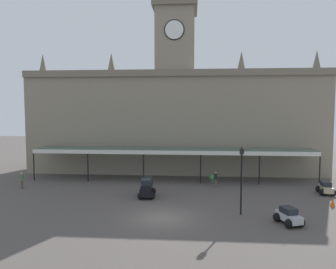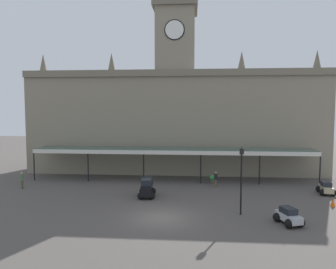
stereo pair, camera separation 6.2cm
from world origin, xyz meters
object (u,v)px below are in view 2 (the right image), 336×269
at_px(car_silver_sedan, 289,217).
at_px(pedestrian_near_entrance, 216,179).
at_px(victorian_lamppost, 241,173).
at_px(car_beige_sedan, 326,189).
at_px(traffic_cone, 333,202).
at_px(planter_by_canopy, 212,179).
at_px(car_black_van, 147,188).
at_px(pedestrian_beside_cars, 22,179).

relative_size(car_silver_sedan, pedestrian_near_entrance, 1.33).
bearing_deg(victorian_lamppost, car_beige_sedan, 36.08).
height_order(traffic_cone, planter_by_canopy, planter_by_canopy).
relative_size(car_black_van, planter_by_canopy, 2.56).
height_order(car_beige_sedan, pedestrian_near_entrance, pedestrian_near_entrance).
relative_size(car_silver_sedan, pedestrian_beside_cars, 1.33).
distance_m(pedestrian_near_entrance, planter_by_canopy, 1.68).
xyz_separation_m(car_silver_sedan, traffic_cone, (4.91, 4.44, -0.15)).
height_order(car_silver_sedan, traffic_cone, car_silver_sedan).
relative_size(traffic_cone, planter_by_canopy, 0.74).
relative_size(pedestrian_beside_cars, planter_by_canopy, 1.74).
relative_size(car_beige_sedan, planter_by_canopy, 2.23).
relative_size(car_black_van, car_beige_sedan, 1.15).
bearing_deg(pedestrian_beside_cars, car_beige_sedan, 0.18).
distance_m(car_silver_sedan, traffic_cone, 6.62).
relative_size(pedestrian_beside_cars, traffic_cone, 2.36).
xyz_separation_m(car_beige_sedan, victorian_lamppost, (-8.98, -6.54, 2.72)).
bearing_deg(traffic_cone, planter_by_canopy, 142.19).
bearing_deg(car_silver_sedan, victorian_lamppost, 148.75).
bearing_deg(car_black_van, pedestrian_near_entrance, 31.76).
xyz_separation_m(car_silver_sedan, victorian_lamppost, (-3.02, 1.83, 2.72)).
height_order(car_black_van, victorian_lamppost, victorian_lamppost).
bearing_deg(car_silver_sedan, traffic_cone, 42.12).
bearing_deg(planter_by_canopy, victorian_lamppost, -81.16).
bearing_deg(pedestrian_near_entrance, car_silver_sedan, -67.15).
relative_size(car_beige_sedan, victorian_lamppost, 0.41).
relative_size(car_beige_sedan, pedestrian_near_entrance, 1.28).
xyz_separation_m(car_black_van, planter_by_canopy, (6.31, 5.67, -0.32)).
xyz_separation_m(victorian_lamppost, traffic_cone, (7.93, 2.60, -2.87)).
bearing_deg(planter_by_canopy, car_silver_sedan, -68.82).
xyz_separation_m(pedestrian_beside_cars, victorian_lamppost, (21.03, -6.44, 2.32)).
bearing_deg(car_black_van, traffic_cone, -6.07).
bearing_deg(pedestrian_beside_cars, car_silver_sedan, -18.99).
xyz_separation_m(car_silver_sedan, pedestrian_near_entrance, (-4.29, 10.19, 0.41)).
xyz_separation_m(car_silver_sedan, car_beige_sedan, (5.96, 8.37, 0.00)).
xyz_separation_m(car_black_van, car_silver_sedan, (10.87, -6.11, -0.30)).
height_order(victorian_lamppost, traffic_cone, victorian_lamppost).
bearing_deg(traffic_cone, pedestrian_beside_cars, 172.45).
bearing_deg(car_black_van, victorian_lamppost, -28.60).
height_order(car_beige_sedan, victorian_lamppost, victorian_lamppost).
xyz_separation_m(car_beige_sedan, pedestrian_beside_cars, (-30.01, -0.10, 0.41)).
relative_size(car_silver_sedan, car_beige_sedan, 1.04).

